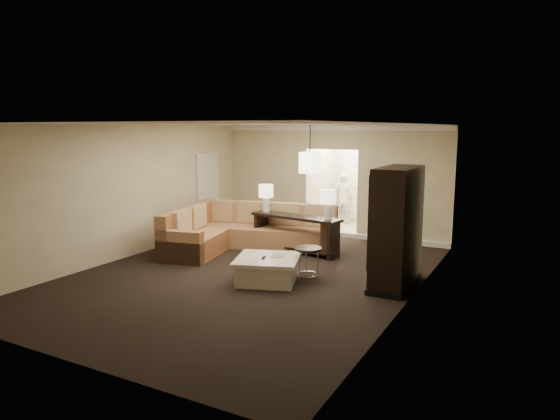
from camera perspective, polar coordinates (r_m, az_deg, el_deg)
The scene contains 19 objects.
ground at distance 9.48m, azimuth -3.59°, elevation -7.43°, with size 8.00×8.00×0.00m, color black.
wall_back at distance 12.72m, azimuth 5.87°, elevation 3.30°, with size 6.00×0.04×2.80m, color beige.
wall_front at distance 6.20m, azimuth -23.57°, elevation -3.88°, with size 6.00×0.04×2.80m, color beige.
wall_left at distance 11.04m, azimuth -17.05°, elevation 2.01°, with size 0.04×8.00×2.80m, color beige.
wall_right at distance 8.02m, azimuth 14.87°, elevation -0.53°, with size 0.04×8.00×2.80m, color beige.
ceiling at distance 9.07m, azimuth -3.77°, elevation 9.76°, with size 6.00×8.00×0.02m, color white.
crown_molding at distance 12.60m, azimuth 5.88°, elevation 9.30°, with size 6.00×0.10×0.12m, color white.
baseboard at distance 12.88m, azimuth 5.68°, elevation -2.66°, with size 6.00×0.10×0.12m, color white.
side_door at distance 13.17m, azimuth -8.24°, elevation 1.92°, with size 0.05×0.90×2.10m, color silver.
foyer at distance 13.97m, azimuth 7.95°, elevation 3.39°, with size 1.44×2.02×2.80m.
sectional_sofa at distance 11.43m, azimuth -4.34°, elevation -2.45°, with size 3.48×3.19×1.00m.
coffee_table at distance 9.02m, azimuth -1.43°, elevation -6.77°, with size 1.41×1.41×0.46m.
console_table at distance 11.06m, azimuth 1.79°, elevation -2.34°, with size 2.18×0.78×0.83m.
armoire at distance 8.81m, azimuth 13.15°, elevation -2.25°, with size 0.62×1.45×2.09m.
drink_table at distance 9.04m, azimuth 3.21°, elevation -5.37°, with size 0.49×0.49×0.61m.
table_lamp_left at distance 11.41m, azimuth -1.61°, elevation 1.87°, with size 0.33×0.33×0.63m.
table_lamp_right at distance 10.49m, azimuth 5.53°, elevation 1.17°, with size 0.33×0.33×0.63m.
pendant_light at distance 11.48m, azimuth 3.44°, elevation 5.45°, with size 0.38×0.38×1.09m.
person at distance 14.37m, azimuth 7.20°, elevation 1.66°, with size 0.60×0.40×1.65m, color beige.
Camera 1 is at (4.79, -7.71, 2.74)m, focal length 32.00 mm.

